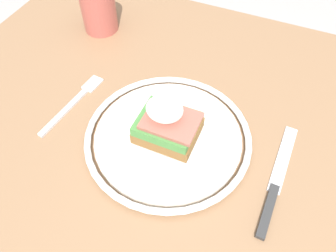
{
  "coord_description": "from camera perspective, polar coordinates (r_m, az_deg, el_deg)",
  "views": [
    {
      "loc": [
        0.11,
        -0.26,
        1.16
      ],
      "look_at": [
        -0.01,
        0.01,
        0.78
      ],
      "focal_mm": 35.0,
      "sensor_mm": 36.0,
      "label": 1
    }
  ],
  "objects": [
    {
      "name": "cup",
      "position": [
        0.7,
        -12.06,
        19.55
      ],
      "size": [
        0.07,
        0.07,
        0.09
      ],
      "color": "#AD5147",
      "rests_on": "dining_table"
    },
    {
      "name": "sandwich",
      "position": [
        0.47,
        -0.14,
        0.57
      ],
      "size": [
        0.09,
        0.07,
        0.07
      ],
      "color": "brown",
      "rests_on": "plate"
    },
    {
      "name": "dining_table",
      "position": [
        0.61,
        0.13,
        -10.22
      ],
      "size": [
        0.9,
        0.78,
        0.74
      ],
      "color": "#846042",
      "rests_on": "ground_plane"
    },
    {
      "name": "plate",
      "position": [
        0.5,
        -0.0,
        -1.9
      ],
      "size": [
        0.26,
        0.26,
        0.02
      ],
      "color": "silver",
      "rests_on": "dining_table"
    },
    {
      "name": "fork",
      "position": [
        0.58,
        -15.93,
        4.15
      ],
      "size": [
        0.03,
        0.15,
        0.0
      ],
      "color": "silver",
      "rests_on": "dining_table"
    },
    {
      "name": "knife",
      "position": [
        0.49,
        18.12,
        -9.94
      ],
      "size": [
        0.02,
        0.19,
        0.01
      ],
      "color": "#2D2D2D",
      "rests_on": "dining_table"
    }
  ]
}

